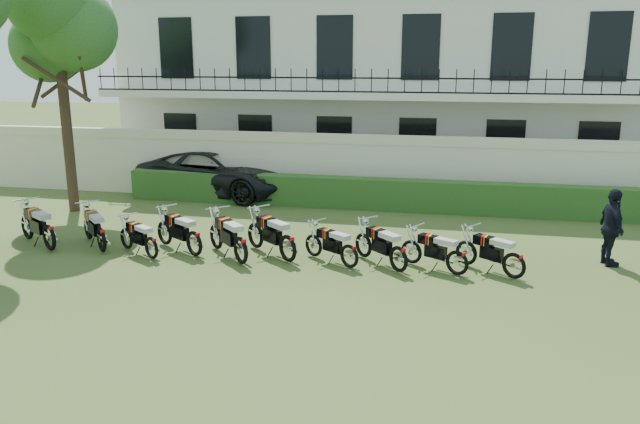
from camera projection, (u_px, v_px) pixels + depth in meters
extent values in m
plane|color=#3D5120|center=(315.00, 285.00, 13.38)|extent=(100.00, 100.00, 0.00)
cube|color=beige|center=(367.00, 174.00, 20.73)|extent=(30.00, 0.30, 2.00)
cube|color=beige|center=(368.00, 139.00, 20.45)|extent=(30.00, 0.35, 0.30)
cube|color=#284B1B|center=(394.00, 195.00, 19.89)|extent=(18.00, 0.60, 1.00)
cube|color=silver|center=(388.00, 89.00, 25.83)|extent=(20.00, 8.00, 7.00)
cube|color=silver|center=(374.00, 95.00, 21.36)|extent=(20.00, 1.40, 0.25)
cube|color=black|center=(371.00, 78.00, 20.60)|extent=(20.00, 0.05, 0.05)
cube|color=black|center=(371.00, 92.00, 20.71)|extent=(20.00, 0.05, 0.05)
cube|color=black|center=(182.00, 142.00, 24.02)|extent=(1.30, 0.12, 2.20)
cube|color=black|center=(177.00, 48.00, 23.18)|extent=(1.30, 0.12, 2.20)
cube|color=black|center=(256.00, 144.00, 23.42)|extent=(1.30, 0.12, 2.20)
cube|color=black|center=(254.00, 48.00, 22.57)|extent=(1.30, 0.12, 2.20)
cube|color=black|center=(334.00, 146.00, 22.81)|extent=(1.30, 0.12, 2.20)
cube|color=black|center=(335.00, 48.00, 21.97)|extent=(1.30, 0.12, 2.20)
cube|color=black|center=(417.00, 149.00, 22.20)|extent=(1.30, 0.12, 2.20)
cube|color=black|center=(421.00, 47.00, 21.36)|extent=(1.30, 0.12, 2.20)
cube|color=black|center=(504.00, 151.00, 21.59)|extent=(1.30, 0.12, 2.20)
cube|color=black|center=(512.00, 47.00, 20.75)|extent=(1.30, 0.12, 2.20)
cube|color=black|center=(596.00, 154.00, 20.99)|extent=(1.30, 0.12, 2.20)
cube|color=black|center=(608.00, 47.00, 20.15)|extent=(1.30, 0.12, 2.20)
cylinder|color=#473323|center=(67.00, 128.00, 19.31)|extent=(0.32, 0.32, 5.25)
sphere|color=#265120|center=(73.00, 28.00, 18.70)|extent=(2.60, 2.60, 2.60)
sphere|color=#265120|center=(47.00, 46.00, 19.12)|extent=(2.20, 2.20, 2.20)
sphere|color=#265120|center=(47.00, 0.00, 17.92)|extent=(2.40, 2.40, 2.40)
torus|color=black|center=(61.00, 245.00, 15.17)|extent=(0.62, 0.45, 0.67)
torus|color=black|center=(38.00, 233.00, 16.15)|extent=(0.62, 0.45, 0.67)
cube|color=black|center=(50.00, 233.00, 15.58)|extent=(0.62, 0.50, 0.33)
cube|color=black|center=(44.00, 220.00, 15.69)|extent=(0.57, 0.51, 0.24)
cube|color=red|center=(44.00, 219.00, 15.68)|extent=(0.15, 0.31, 0.25)
cube|color=#FAB00D|center=(45.00, 220.00, 15.64)|extent=(0.12, 0.30, 0.25)
cube|color=#ADADAD|center=(53.00, 222.00, 15.30)|extent=(0.65, 0.55, 0.13)
cylinder|color=silver|center=(37.00, 205.00, 15.85)|extent=(0.39, 0.57, 0.03)
torus|color=black|center=(109.00, 247.00, 15.01)|extent=(0.51, 0.51, 0.63)
torus|color=black|center=(95.00, 235.00, 16.10)|extent=(0.51, 0.51, 0.63)
cube|color=black|center=(102.00, 235.00, 15.48)|extent=(0.53, 0.53, 0.31)
cube|color=black|center=(98.00, 222.00, 15.60)|extent=(0.52, 0.52, 0.23)
cube|color=red|center=(98.00, 222.00, 15.60)|extent=(0.19, 0.29, 0.24)
cube|color=#FAB00D|center=(99.00, 223.00, 15.55)|extent=(0.16, 0.27, 0.24)
cube|color=#ADADAD|center=(104.00, 225.00, 15.17)|extent=(0.58, 0.58, 0.12)
cylinder|color=silver|center=(94.00, 208.00, 15.80)|extent=(0.46, 0.46, 0.03)
torus|color=black|center=(165.00, 254.00, 14.62)|extent=(0.51, 0.36, 0.55)
torus|color=black|center=(139.00, 244.00, 15.42)|extent=(0.51, 0.36, 0.55)
cube|color=black|center=(152.00, 244.00, 14.96)|extent=(0.51, 0.40, 0.27)
cube|color=black|center=(147.00, 232.00, 15.04)|extent=(0.47, 0.42, 0.20)
cube|color=red|center=(147.00, 232.00, 15.04)|extent=(0.12, 0.25, 0.21)
cube|color=#FAB00D|center=(148.00, 233.00, 15.00)|extent=(0.10, 0.25, 0.21)
cube|color=#ADADAD|center=(157.00, 235.00, 14.72)|extent=(0.54, 0.45, 0.11)
cylinder|color=silver|center=(140.00, 219.00, 15.17)|extent=(0.31, 0.47, 0.03)
torus|color=black|center=(210.00, 251.00, 14.76)|extent=(0.58, 0.42, 0.63)
torus|color=black|center=(179.00, 239.00, 15.69)|extent=(0.58, 0.42, 0.63)
cube|color=black|center=(195.00, 239.00, 15.15)|extent=(0.58, 0.47, 0.31)
cube|color=black|center=(189.00, 226.00, 15.25)|extent=(0.54, 0.48, 0.23)
cube|color=red|center=(189.00, 226.00, 15.25)|extent=(0.14, 0.29, 0.24)
cube|color=#FAB00D|center=(190.00, 226.00, 15.20)|extent=(0.11, 0.28, 0.24)
cube|color=#ADADAD|center=(201.00, 228.00, 14.88)|extent=(0.61, 0.52, 0.12)
cylinder|color=silver|center=(181.00, 211.00, 15.40)|extent=(0.37, 0.54, 0.03)
torus|color=black|center=(254.00, 260.00, 14.06)|extent=(0.54, 0.54, 0.66)
torus|color=black|center=(228.00, 244.00, 15.20)|extent=(0.54, 0.54, 0.66)
cube|color=black|center=(242.00, 246.00, 14.55)|extent=(0.56, 0.56, 0.33)
cube|color=black|center=(237.00, 231.00, 14.68)|extent=(0.54, 0.54, 0.24)
cube|color=red|center=(237.00, 231.00, 14.68)|extent=(0.20, 0.30, 0.25)
cube|color=#FAB00D|center=(238.00, 231.00, 14.62)|extent=(0.17, 0.29, 0.25)
cube|color=#ADADAD|center=(247.00, 235.00, 14.23)|extent=(0.61, 0.61, 0.13)
cylinder|color=silver|center=(230.00, 215.00, 14.88)|extent=(0.48, 0.48, 0.03)
torus|color=black|center=(305.00, 257.00, 14.23)|extent=(0.57, 0.50, 0.67)
torus|color=black|center=(271.00, 243.00, 15.32)|extent=(0.57, 0.50, 0.67)
cube|color=black|center=(289.00, 244.00, 14.69)|extent=(0.59, 0.54, 0.33)
cube|color=black|center=(283.00, 229.00, 14.81)|extent=(0.56, 0.53, 0.24)
cube|color=red|center=(283.00, 229.00, 14.81)|extent=(0.18, 0.31, 0.25)
cube|color=#FAB00D|center=(284.00, 229.00, 14.76)|extent=(0.15, 0.30, 0.25)
cube|color=#ADADAD|center=(296.00, 232.00, 14.39)|extent=(0.63, 0.59, 0.13)
cylinder|color=silver|center=(274.00, 213.00, 15.00)|extent=(0.45, 0.52, 0.03)
torus|color=black|center=(369.00, 263.00, 13.97)|extent=(0.51, 0.38, 0.56)
torus|color=black|center=(331.00, 252.00, 14.80)|extent=(0.51, 0.38, 0.56)
cube|color=black|center=(351.00, 252.00, 14.32)|extent=(0.51, 0.42, 0.28)
cube|color=black|center=(344.00, 240.00, 14.40)|extent=(0.48, 0.43, 0.20)
cube|color=red|center=(344.00, 239.00, 14.40)|extent=(0.13, 0.26, 0.21)
cube|color=#FAB00D|center=(346.00, 240.00, 14.36)|extent=(0.10, 0.25, 0.21)
cube|color=#ADADAD|center=(359.00, 242.00, 14.08)|extent=(0.54, 0.46, 0.11)
cylinder|color=silver|center=(335.00, 226.00, 14.54)|extent=(0.33, 0.47, 0.03)
torus|color=black|center=(418.00, 268.00, 13.55)|extent=(0.50, 0.49, 0.61)
torus|color=black|center=(380.00, 253.00, 14.61)|extent=(0.50, 0.49, 0.61)
cube|color=black|center=(400.00, 255.00, 14.00)|extent=(0.52, 0.52, 0.30)
cube|color=black|center=(394.00, 241.00, 14.13)|extent=(0.50, 0.50, 0.22)
cube|color=red|center=(394.00, 240.00, 14.12)|extent=(0.19, 0.28, 0.23)
cube|color=#FAB00D|center=(395.00, 241.00, 14.08)|extent=(0.16, 0.27, 0.23)
cube|color=#ADADAD|center=(408.00, 244.00, 13.71)|extent=(0.56, 0.56, 0.12)
cylinder|color=silver|center=(385.00, 225.00, 14.31)|extent=(0.44, 0.45, 0.03)
torus|color=black|center=(482.00, 270.00, 13.50)|extent=(0.54, 0.36, 0.57)
torus|color=black|center=(434.00, 258.00, 14.29)|extent=(0.54, 0.36, 0.57)
cube|color=black|center=(459.00, 258.00, 13.83)|extent=(0.53, 0.40, 0.28)
cube|color=black|center=(451.00, 246.00, 13.91)|extent=(0.49, 0.42, 0.21)
cube|color=red|center=(451.00, 245.00, 13.91)|extent=(0.12, 0.26, 0.22)
cube|color=#FAB00D|center=(453.00, 246.00, 13.87)|extent=(0.09, 0.26, 0.22)
cube|color=#ADADAD|center=(470.00, 248.00, 13.60)|extent=(0.56, 0.45, 0.11)
cylinder|color=silver|center=(440.00, 231.00, 14.04)|extent=(0.31, 0.50, 0.03)
torus|color=black|center=(540.00, 274.00, 13.22)|extent=(0.52, 0.42, 0.59)
torus|color=black|center=(489.00, 260.00, 14.13)|extent=(0.52, 0.42, 0.59)
cube|color=black|center=(516.00, 261.00, 13.61)|extent=(0.53, 0.46, 0.29)
cube|color=black|center=(508.00, 247.00, 13.71)|extent=(0.50, 0.46, 0.21)
cube|color=red|center=(508.00, 247.00, 13.70)|extent=(0.15, 0.27, 0.22)
cube|color=#FAB00D|center=(510.00, 248.00, 13.66)|extent=(0.12, 0.26, 0.22)
cube|color=#ADADAD|center=(528.00, 251.00, 13.34)|extent=(0.56, 0.50, 0.12)
cylinder|color=silver|center=(497.00, 232.00, 13.86)|extent=(0.37, 0.48, 0.03)
imported|color=black|center=(219.00, 173.00, 22.06)|extent=(6.15, 3.68, 1.60)
imported|color=black|center=(612.00, 228.00, 14.47)|extent=(0.63, 1.14, 1.84)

